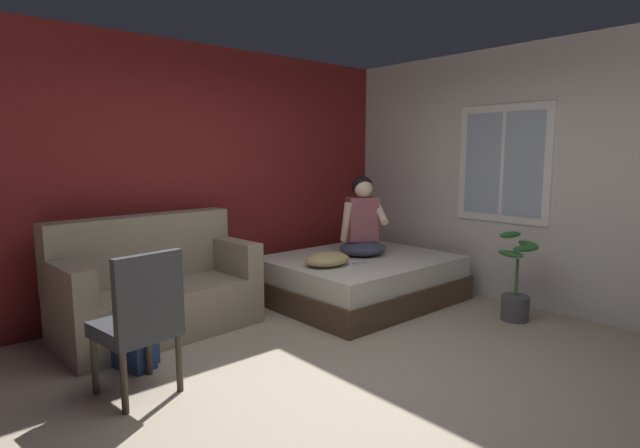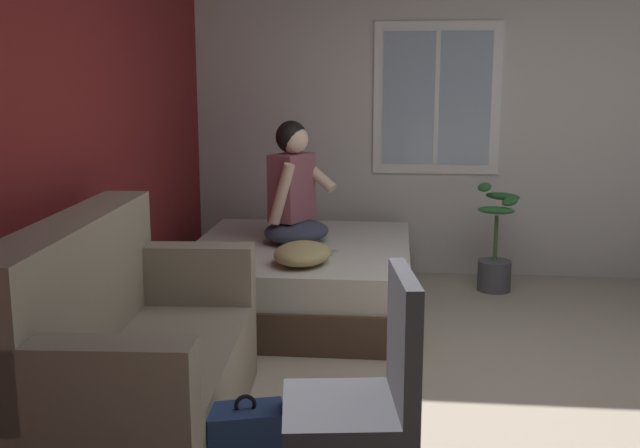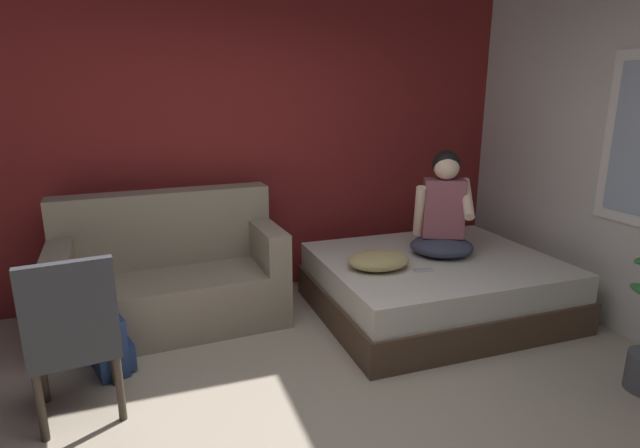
# 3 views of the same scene
# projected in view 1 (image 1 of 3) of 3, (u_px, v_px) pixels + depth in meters

# --- Properties ---
(ground_plane) EXTENTS (40.00, 40.00, 0.00)m
(ground_plane) POSITION_uv_depth(u_px,v_px,m) (351.00, 386.00, 3.46)
(ground_plane) COLOR tan
(wall_back_accent) EXTENTS (10.33, 0.16, 2.70)m
(wall_back_accent) POSITION_uv_depth(u_px,v_px,m) (180.00, 177.00, 5.13)
(wall_back_accent) COLOR maroon
(wall_back_accent) RESTS_ON ground
(wall_side_with_window) EXTENTS (0.19, 6.24, 2.70)m
(wall_side_with_window) POSITION_uv_depth(u_px,v_px,m) (543.00, 178.00, 5.06)
(wall_side_with_window) COLOR silver
(wall_side_with_window) RESTS_ON ground
(bed) EXTENTS (1.91, 1.60, 0.48)m
(bed) POSITION_uv_depth(u_px,v_px,m) (360.00, 279.00, 5.45)
(bed) COLOR #4C3828
(bed) RESTS_ON ground
(couch) EXTENTS (1.75, 0.92, 1.04)m
(couch) POSITION_uv_depth(u_px,v_px,m) (156.00, 289.00, 4.46)
(couch) COLOR gray
(couch) RESTS_ON ground
(side_chair) EXTENTS (0.52, 0.52, 0.98)m
(side_chair) POSITION_uv_depth(u_px,v_px,m) (140.00, 319.00, 3.24)
(side_chair) COLOR #382D23
(side_chair) RESTS_ON ground
(person_seated) EXTENTS (0.66, 0.62, 0.88)m
(person_seated) POSITION_uv_depth(u_px,v_px,m) (362.00, 223.00, 5.46)
(person_seated) COLOR #383D51
(person_seated) RESTS_ON bed
(backpack) EXTENTS (0.30, 0.34, 0.46)m
(backpack) POSITION_uv_depth(u_px,v_px,m) (135.00, 343.00, 3.72)
(backpack) COLOR navy
(backpack) RESTS_ON ground
(throw_pillow) EXTENTS (0.52, 0.41, 0.14)m
(throw_pillow) POSITION_uv_depth(u_px,v_px,m) (327.00, 259.00, 4.97)
(throw_pillow) COLOR tan
(throw_pillow) RESTS_ON bed
(cell_phone) EXTENTS (0.15, 0.09, 0.01)m
(cell_phone) POSITION_uv_depth(u_px,v_px,m) (360.00, 263.00, 5.07)
(cell_phone) COLOR #B7B7BC
(cell_phone) RESTS_ON bed
(potted_plant) EXTENTS (0.39, 0.37, 0.85)m
(potted_plant) POSITION_uv_depth(u_px,v_px,m) (516.00, 290.00, 4.78)
(potted_plant) COLOR #4C4C51
(potted_plant) RESTS_ON ground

